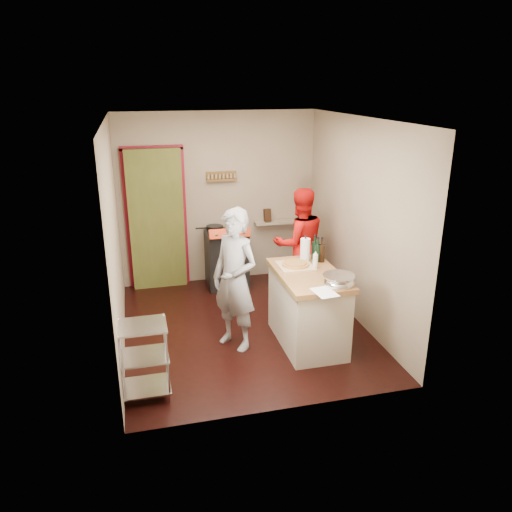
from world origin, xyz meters
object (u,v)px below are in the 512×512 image
at_px(wire_shelving, 144,357).
at_px(island, 308,306).
at_px(stove, 227,258).
at_px(person_stripe, 235,280).
at_px(person_red, 300,243).

height_order(wire_shelving, island, island).
xyz_separation_m(stove, person_stripe, (-0.25, -1.85, 0.39)).
bearing_deg(person_red, wire_shelving, 38.52).
bearing_deg(stove, person_red, -32.97).
xyz_separation_m(person_stripe, person_red, (1.20, 1.23, -0.04)).
relative_size(island, person_stripe, 0.80).
xyz_separation_m(stove, person_red, (0.95, -0.62, 0.35)).
distance_m(person_stripe, person_red, 1.72).
bearing_deg(person_stripe, person_red, 98.69).
bearing_deg(person_stripe, island, 43.62).
distance_m(wire_shelving, person_red, 3.06).
height_order(wire_shelving, person_red, person_red).
bearing_deg(person_red, island, 72.95).
bearing_deg(wire_shelving, person_red, 41.35).
bearing_deg(person_red, stove, -35.80).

